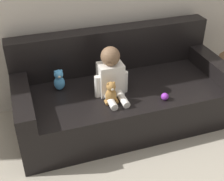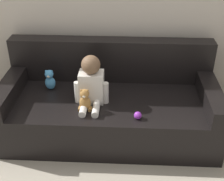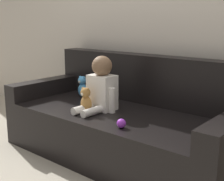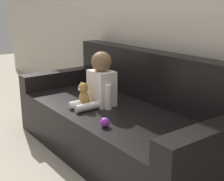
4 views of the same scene
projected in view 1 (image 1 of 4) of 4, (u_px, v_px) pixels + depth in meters
ground_plane at (123, 119)px, 3.22m from camera, size 12.00×12.00×0.00m
couch at (121, 93)px, 3.12m from camera, size 2.06×0.94×0.85m
person_baby at (111, 75)px, 2.78m from camera, size 0.32×0.37×0.46m
teddy_bear_brown at (111, 93)px, 2.72m from camera, size 0.12×0.10×0.21m
plush_toy_side at (59, 80)px, 2.89m from camera, size 0.10×0.10×0.21m
toy_ball at (165, 97)px, 2.79m from camera, size 0.07×0.07×0.07m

